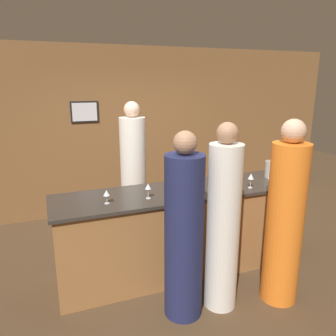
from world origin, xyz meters
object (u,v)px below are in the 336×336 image
(bartender, at_px, (134,179))
(guest_2, at_px, (184,235))
(ice_bucket, at_px, (272,169))
(guest_1, at_px, (285,221))
(guest_0, at_px, (223,225))
(wine_bottle_0, at_px, (215,178))

(bartender, xyz_separation_m, guest_2, (0.04, -1.64, -0.08))
(bartender, distance_m, ice_bucket, 1.85)
(bartender, xyz_separation_m, guest_1, (1.07, -1.79, -0.04))
(bartender, height_order, guest_0, bartender)
(guest_2, distance_m, ice_bucket, 1.80)
(bartender, bearing_deg, guest_0, 104.83)
(guest_2, relative_size, ice_bucket, 8.58)
(guest_1, xyz_separation_m, wine_bottle_0, (-0.32, 0.85, 0.24))
(bartender, bearing_deg, guest_2, 91.22)
(guest_0, bearing_deg, guest_1, -11.63)
(guest_2, bearing_deg, wine_bottle_0, 44.62)
(guest_2, xyz_separation_m, ice_bucket, (1.59, 0.79, 0.28))
(ice_bucket, bearing_deg, wine_bottle_0, -174.26)
(guest_1, height_order, guest_2, guest_1)
(ice_bucket, bearing_deg, guest_2, -153.56)
(wine_bottle_0, bearing_deg, guest_0, -112.99)
(guest_1, relative_size, ice_bucket, 8.94)
(bartender, relative_size, ice_bucket, 9.33)
(guest_0, xyz_separation_m, ice_bucket, (1.19, 0.81, 0.24))
(guest_0, distance_m, guest_2, 0.41)
(guest_1, bearing_deg, ice_bucket, 59.40)
(guest_0, xyz_separation_m, guest_1, (0.63, -0.13, 0.00))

